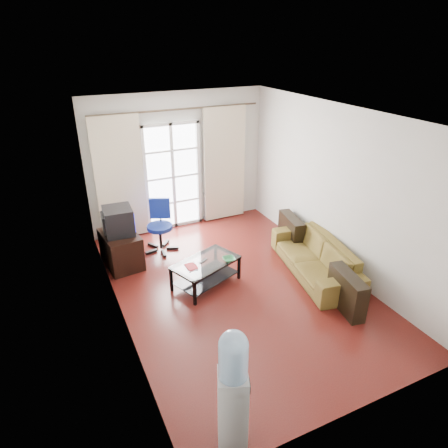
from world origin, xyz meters
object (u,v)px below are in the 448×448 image
at_px(sofa, 315,257).
at_px(water_cooler, 233,388).
at_px(task_chair, 161,236).
at_px(crt_tv, 117,221).
at_px(tv_stand, 121,249).
at_px(coffee_table, 206,270).

height_order(sofa, water_cooler, water_cooler).
bearing_deg(sofa, water_cooler, -39.46).
distance_m(sofa, task_chair, 2.81).
bearing_deg(crt_tv, task_chair, 19.22).
height_order(sofa, task_chair, task_chair).
distance_m(sofa, crt_tv, 3.35).
distance_m(sofa, tv_stand, 3.29).
relative_size(tv_stand, water_cooler, 0.60).
height_order(coffee_table, tv_stand, tv_stand).
bearing_deg(crt_tv, coffee_table, -44.97).
bearing_deg(water_cooler, coffee_table, 95.12).
distance_m(tv_stand, water_cooler, 3.84).
distance_m(task_chair, water_cooler, 4.12).
xyz_separation_m(sofa, tv_stand, (-2.86, 1.63, 0.01)).
relative_size(task_chair, water_cooler, 0.70).
bearing_deg(water_cooler, crt_tv, 116.35).
bearing_deg(coffee_table, task_chair, 101.86).
xyz_separation_m(sofa, task_chair, (-2.09, 1.88, -0.01)).
bearing_deg(task_chair, tv_stand, -139.44).
bearing_deg(water_cooler, task_chair, 105.25).
height_order(tv_stand, water_cooler, water_cooler).
bearing_deg(water_cooler, sofa, 62.55).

